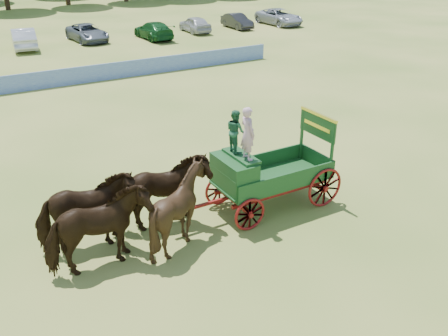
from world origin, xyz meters
TOP-DOWN VIEW (x-y plane):
  - ground at (0.00, 0.00)m, footprint 160.00×160.00m
  - horse_lead_left at (-6.39, -1.05)m, footprint 2.89×1.39m
  - horse_lead_right at (-6.39, 0.05)m, footprint 2.99×1.66m
  - horse_wheel_left at (-3.99, -1.05)m, footprint 2.52×2.33m
  - horse_wheel_right at (-3.99, 0.05)m, footprint 2.95×1.54m
  - farm_dray at (-1.01, -0.49)m, footprint 6.00×2.00m
  - sponsor_banner at (-1.00, 18.00)m, footprint 26.00×0.08m
  - parked_cars at (-1.28, 29.87)m, footprint 50.38×7.31m

SIDE VIEW (x-z plane):
  - ground at x=0.00m, z-range 0.00..0.00m
  - sponsor_banner at x=-1.00m, z-range 0.00..1.05m
  - parked_cars at x=-1.28m, z-range -0.08..1.57m
  - horse_lead_left at x=-6.39m, z-range 0.00..2.40m
  - horse_lead_right at x=-6.39m, z-range 0.00..2.40m
  - horse_wheel_right at x=-3.99m, z-range 0.00..2.40m
  - horse_wheel_left at x=-3.99m, z-range 0.00..2.41m
  - farm_dray at x=-1.01m, z-range -0.32..3.50m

